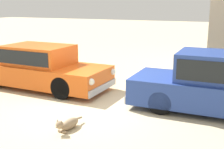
{
  "coord_description": "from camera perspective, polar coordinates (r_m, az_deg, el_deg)",
  "views": [
    {
      "loc": [
        3.94,
        -6.72,
        2.74
      ],
      "look_at": [
        0.74,
        0.2,
        0.9
      ],
      "focal_mm": 47.52,
      "sensor_mm": 36.0,
      "label": 1
    }
  ],
  "objects": [
    {
      "name": "ground_plane",
      "position": [
        8.26,
        -5.25,
        -5.87
      ],
      "size": [
        80.0,
        80.0,
        0.0
      ],
      "primitive_type": "plane",
      "color": "#CCB78E"
    },
    {
      "name": "parked_sedan_nearest",
      "position": [
        10.12,
        -13.73,
        1.5
      ],
      "size": [
        4.83,
        1.82,
        1.4
      ],
      "rotation": [
        0.0,
        0.0,
        -0.02
      ],
      "color": "#D15619",
      "rests_on": "ground_plane"
    },
    {
      "name": "parked_sedan_second",
      "position": [
        8.0,
        20.11,
        -1.66
      ],
      "size": [
        4.7,
        1.8,
        1.54
      ],
      "rotation": [
        0.0,
        0.0,
        0.02
      ],
      "color": "navy",
      "rests_on": "ground_plane"
    },
    {
      "name": "stray_dog_spotted",
      "position": [
        6.72,
        -8.5,
        -9.41
      ],
      "size": [
        0.27,
        0.94,
        0.33
      ],
      "rotation": [
        0.0,
        0.0,
        4.63
      ],
      "color": "#997F60",
      "rests_on": "ground_plane"
    }
  ]
}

